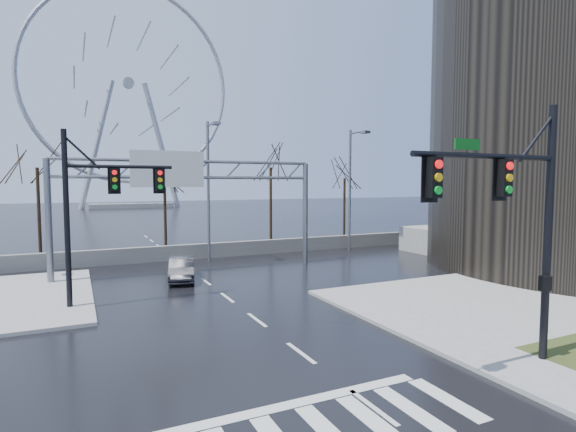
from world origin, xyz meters
TOP-DOWN VIEW (x-y plane):
  - ground at (0.00, 0.00)m, footprint 260.00×260.00m
  - sidewalk_right_ext at (10.00, 2.00)m, footprint 12.00×10.00m
  - barrier_wall at (0.00, 20.00)m, footprint 52.00×0.50m
  - signal_mast_near at (5.14, -4.04)m, footprint 5.52×0.41m
  - signal_mast_far at (-5.87, 8.96)m, footprint 4.72×0.41m
  - sign_gantry at (-0.38, 14.96)m, footprint 16.36×0.40m
  - streetlight_mid at (2.00, 18.16)m, footprint 0.50×2.55m
  - streetlight_right at (14.00, 18.16)m, footprint 0.50×2.55m
  - tree_left at (-9.00, 23.50)m, footprint 3.75×3.75m
  - tree_center at (0.00, 24.50)m, footprint 3.25×3.25m
  - tree_right at (9.00, 23.50)m, footprint 3.90×3.90m
  - tree_far_right at (17.00, 24.00)m, footprint 3.40×3.40m
  - ferris_wheel at (5.00, 95.00)m, footprint 45.00×6.00m
  - car at (-1.17, 12.92)m, footprint 2.30×4.26m

SIDE VIEW (x-z plane):
  - ground at x=0.00m, z-range 0.00..0.00m
  - sidewalk_right_ext at x=10.00m, z-range 0.00..0.15m
  - barrier_wall at x=0.00m, z-range 0.00..1.10m
  - car at x=-1.17m, z-range 0.00..1.33m
  - signal_mast_far at x=-5.87m, z-range 0.83..8.83m
  - signal_mast_near at x=5.14m, z-range 0.87..8.87m
  - tree_center at x=0.00m, z-range 1.92..8.42m
  - sign_gantry at x=-0.38m, z-range 1.38..8.98m
  - tree_far_right at x=17.00m, z-range 2.01..8.81m
  - streetlight_mid at x=2.00m, z-range 0.89..10.89m
  - streetlight_right at x=14.00m, z-range 0.89..10.89m
  - tree_left at x=-9.00m, z-range 2.23..9.73m
  - tree_right at x=9.00m, z-range 2.32..10.12m
  - ferris_wheel at x=5.00m, z-range 0.68..51.59m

